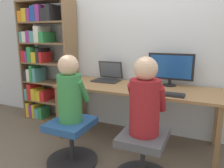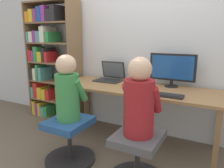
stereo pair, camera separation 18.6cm
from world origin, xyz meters
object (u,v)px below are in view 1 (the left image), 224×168
object	(u,v)px
keyboard	(162,93)
bookshelf	(42,61)
person_at_laptop	(70,91)
desktop_monitor	(170,69)
office_chair_right	(72,141)
person_at_monitor	(145,100)
office_chair_left	(143,156)
laptop	(108,77)

from	to	relation	value
keyboard	bookshelf	size ratio (longest dim) A/B	0.25
keyboard	person_at_laptop	world-z (taller)	person_at_laptop
keyboard	bookshelf	bearing A→B (deg)	168.76
desktop_monitor	office_chair_right	xyz separation A→B (m)	(-0.83, -0.95, -0.69)
person_at_monitor	office_chair_right	bearing A→B (deg)	-178.08
office_chair_left	desktop_monitor	bearing A→B (deg)	86.69
laptop	office_chair_right	xyz separation A→B (m)	(0.01, -0.91, -0.53)
keyboard	bookshelf	distance (m)	2.00
keyboard	office_chair_right	distance (m)	1.08
office_chair_left	person_at_monitor	bearing A→B (deg)	90.00
laptop	office_chair_left	world-z (taller)	laptop
desktop_monitor	keyboard	xyz separation A→B (m)	(0.00, -0.45, -0.20)
person_at_monitor	desktop_monitor	bearing A→B (deg)	86.67
laptop	office_chair_right	distance (m)	1.05
desktop_monitor	keyboard	distance (m)	0.50
bookshelf	desktop_monitor	bearing A→B (deg)	2.00
office_chair_left	bookshelf	xyz separation A→B (m)	(-1.89, 0.86, 0.70)
desktop_monitor	office_chair_right	distance (m)	1.44
desktop_monitor	keyboard	size ratio (longest dim) A/B	1.21
person_at_monitor	laptop	bearing A→B (deg)	131.40
desktop_monitor	office_chair_right	world-z (taller)	desktop_monitor
office_chair_right	office_chair_left	bearing A→B (deg)	1.58
keyboard	office_chair_right	xyz separation A→B (m)	(-0.83, -0.50, -0.49)
person_at_laptop	laptop	bearing A→B (deg)	90.50
laptop	bookshelf	xyz separation A→B (m)	(-1.11, -0.03, 0.17)
desktop_monitor	bookshelf	world-z (taller)	bookshelf
keyboard	person_at_monitor	distance (m)	0.48
desktop_monitor	bookshelf	size ratio (longest dim) A/B	0.30
office_chair_left	person_at_laptop	distance (m)	0.95
office_chair_left	bookshelf	bearing A→B (deg)	155.43
office_chair_right	laptop	bearing A→B (deg)	90.50
person_at_monitor	keyboard	bearing A→B (deg)	82.93
office_chair_right	person_at_monitor	bearing A→B (deg)	1.92
laptop	bookshelf	bearing A→B (deg)	-178.71
office_chair_left	person_at_laptop	world-z (taller)	person_at_laptop
person_at_laptop	bookshelf	world-z (taller)	bookshelf
office_chair_left	person_at_laptop	size ratio (longest dim) A/B	0.79
office_chair_right	person_at_monitor	xyz separation A→B (m)	(0.77, 0.03, 0.54)
keyboard	person_at_laptop	xyz separation A→B (m)	(-0.83, -0.49, 0.06)
person_at_monitor	bookshelf	bearing A→B (deg)	155.54
desktop_monitor	office_chair_right	bearing A→B (deg)	-130.90
keyboard	office_chair_right	size ratio (longest dim) A/B	0.84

